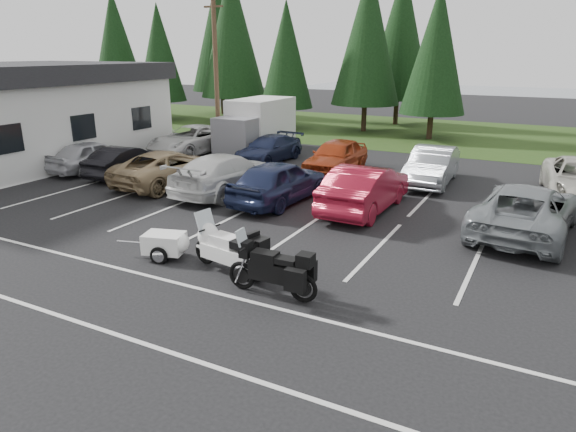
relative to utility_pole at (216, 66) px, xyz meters
The scene contains 28 objects.
ground 16.31m from the utility_pole, 50.19° to the right, with size 120.00×120.00×0.00m, color black.
grass_strip 16.31m from the utility_pole, 50.19° to the left, with size 80.00×16.00×0.01m, color #1F3B13.
lake_water 45.47m from the utility_pole, 71.97° to the left, with size 70.00×50.00×0.02m, color slate.
utility_pole is the anchor object (origin of this frame).
box_truck 3.85m from the utility_pole, 14.04° to the left, with size 2.40×5.60×2.90m, color silver, non-canonical shape.
stall_markings 14.90m from the utility_pole, 45.00° to the right, with size 32.00×16.00×0.01m, color silver.
conifer_0 20.90m from the utility_pole, 149.74° to the left, with size 4.58×4.58×10.66m.
conifer_1 15.14m from the utility_pole, 142.52° to the left, with size 3.96×3.96×9.22m.
conifer_2 12.56m from the utility_pole, 119.05° to the left, with size 5.10×5.10×11.89m.
conifer_3 9.43m from the utility_pole, 93.04° to the left, with size 3.87×3.87×9.02m.
conifer_4 12.13m from the utility_pole, 65.36° to the left, with size 4.80×4.80×11.17m.
conifer_5 13.89m from the utility_pole, 43.83° to the left, with size 4.14×4.14×9.63m.
conifer_back_a 18.20m from the utility_pole, 123.69° to the left, with size 5.28×5.28×12.30m.
conifer_back_b 16.75m from the utility_pole, 68.84° to the left, with size 4.97×4.97×11.58m.
car_near_0 8.64m from the utility_pole, 106.20° to the right, with size 1.76×4.37×1.49m, color silver.
car_near_1 8.44m from the utility_pole, 89.94° to the right, with size 1.46×4.20×1.38m, color black.
car_near_2 9.19m from the utility_pole, 69.71° to the right, with size 2.47×5.36×1.49m, color #917854.
car_near_3 10.43m from the utility_pole, 53.32° to the right, with size 2.24×5.50×1.60m, color silver.
car_near_4 12.20m from the utility_pole, 43.81° to the right, with size 1.95×4.84×1.65m, color #1A2141.
car_near_5 14.35m from the utility_pole, 32.97° to the right, with size 1.77×5.07×1.67m, color maroon.
car_near_6 18.90m from the utility_pole, 24.10° to the right, with size 2.65×5.75×1.60m, color gray.
car_far_0 4.31m from the utility_pole, 111.76° to the right, with size 2.57×5.57×1.55m, color silver.
car_far_1 6.07m from the utility_pole, 20.38° to the right, with size 1.86×4.57×1.33m, color #161D38.
car_far_2 9.52m from the utility_pole, 16.10° to the right, with size 1.88×4.66×1.59m, color #9D3413.
car_far_3 13.61m from the utility_pole, 10.55° to the right, with size 1.66×4.76×1.57m, color gray.
touring_motorcycle 18.08m from the utility_pole, 54.21° to the right, with size 2.79×0.86×1.55m, color white, non-canonical shape.
cargo_trailer 17.06m from the utility_pole, 60.34° to the right, with size 1.58×0.89×0.73m, color white, non-canonical shape.
adventure_motorcycle 19.55m from the utility_pole, 51.44° to the right, with size 2.56×0.89×1.56m, color black, non-canonical shape.
Camera 1 is at (7.37, -12.53, 5.51)m, focal length 32.00 mm.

